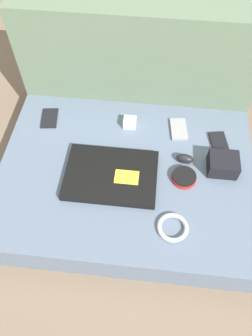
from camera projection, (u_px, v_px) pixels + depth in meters
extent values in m
plane|color=#7A6651|center=(126.00, 190.00, 1.40)|extent=(8.00, 8.00, 0.00)
cube|color=slate|center=(126.00, 181.00, 1.33)|extent=(1.00, 0.74, 0.15)
cube|color=#60755B|center=(138.00, 65.00, 1.42)|extent=(1.00, 0.20, 0.57)
cube|color=black|center=(111.00, 175.00, 1.24)|extent=(0.35, 0.25, 0.03)
cube|color=yellow|center=(127.00, 177.00, 1.22)|extent=(0.09, 0.06, 0.00)
ellipsoid|color=black|center=(185.00, 159.00, 1.28)|extent=(0.07, 0.04, 0.04)
cylinder|color=red|center=(184.00, 178.00, 1.24)|extent=(0.09, 0.09, 0.02)
cylinder|color=black|center=(184.00, 176.00, 1.23)|extent=(0.09, 0.09, 0.01)
cube|color=black|center=(50.00, 118.00, 1.42)|extent=(0.08, 0.12, 0.01)
cube|color=black|center=(219.00, 143.00, 1.34)|extent=(0.08, 0.12, 0.01)
cube|color=#99999E|center=(179.00, 129.00, 1.38)|extent=(0.08, 0.12, 0.01)
cube|color=black|center=(223.00, 164.00, 1.25)|extent=(0.11, 0.10, 0.07)
cube|color=silver|center=(130.00, 123.00, 1.38)|extent=(0.05, 0.05, 0.04)
torus|color=#B2B2B7|center=(173.00, 227.00, 1.13)|extent=(0.11, 0.11, 0.02)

